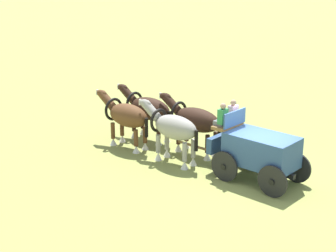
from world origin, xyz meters
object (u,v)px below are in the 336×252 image
(show_wagon, at_px, (257,150))
(draft_horse_rear_near, at_px, (173,128))
(draft_horse_lead_off, at_px, (148,109))
(draft_horse_rear_off, at_px, (194,120))
(draft_horse_lead_near, at_px, (126,116))

(show_wagon, bearing_deg, draft_horse_rear_near, -7.67)
(draft_horse_rear_near, relative_size, draft_horse_lead_off, 0.94)
(draft_horse_rear_off, bearing_deg, draft_horse_lead_near, 8.09)
(show_wagon, relative_size, draft_horse_lead_off, 1.74)
(draft_horse_rear_near, distance_m, draft_horse_lead_off, 2.90)
(show_wagon, bearing_deg, draft_horse_lead_off, -24.67)
(show_wagon, relative_size, draft_horse_rear_off, 1.73)
(draft_horse_lead_off, bearing_deg, draft_horse_lead_near, 71.42)
(draft_horse_lead_near, bearing_deg, draft_horse_rear_near, 161.52)
(draft_horse_rear_off, height_order, draft_horse_lead_near, draft_horse_rear_off)
(draft_horse_rear_near, bearing_deg, draft_horse_rear_off, -108.69)
(draft_horse_lead_near, bearing_deg, show_wagon, 167.71)
(draft_horse_lead_near, distance_m, draft_horse_lead_off, 1.30)
(draft_horse_rear_off, xyz_separation_m, draft_horse_lead_near, (2.88, 0.41, -0.04))
(show_wagon, distance_m, draft_horse_lead_near, 6.04)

